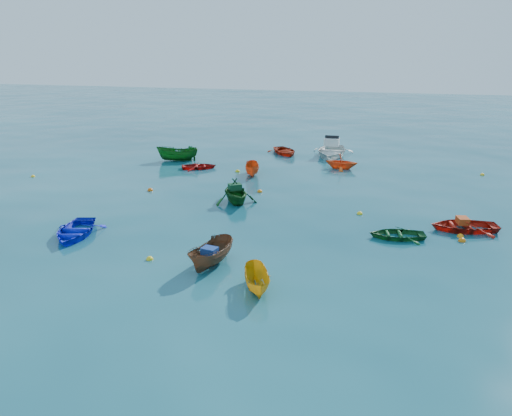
# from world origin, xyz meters

# --- Properties ---
(ground) EXTENTS (160.00, 160.00, 0.00)m
(ground) POSITION_xyz_m (0.00, 0.00, 0.00)
(ground) COLOR #0A3B4D
(ground) RESTS_ON ground
(dinghy_blue_sw) EXTENTS (3.22, 3.92, 0.71)m
(dinghy_blue_sw) POSITION_xyz_m (-7.78, -0.18, 0.00)
(dinghy_blue_sw) COLOR #101CCE
(dinghy_blue_sw) RESTS_ON ground
(sampan_brown_mid) EXTENTS (1.71, 3.15, 1.15)m
(sampan_brown_mid) POSITION_xyz_m (-0.17, -1.80, 0.00)
(sampan_brown_mid) COLOR brown
(sampan_brown_mid) RESTS_ON ground
(sampan_yellow_mid) EXTENTS (1.73, 2.62, 0.95)m
(sampan_yellow_mid) POSITION_xyz_m (2.22, -3.43, 0.00)
(sampan_yellow_mid) COLOR #CA9212
(sampan_yellow_mid) RESTS_ON ground
(dinghy_green_e) EXTENTS (2.93, 2.31, 0.55)m
(dinghy_green_e) POSITION_xyz_m (7.42, 3.47, 0.00)
(dinghy_green_e) COLOR #135323
(dinghy_green_e) RESTS_ON ground
(dinghy_red_nw) EXTENTS (3.08, 2.68, 0.53)m
(dinghy_red_nw) POSITION_xyz_m (-6.79, 14.27, 0.00)
(dinghy_red_nw) COLOR #AF120E
(dinghy_red_nw) RESTS_ON ground
(sampan_orange_n) EXTENTS (1.61, 2.80, 1.02)m
(sampan_orange_n) POSITION_xyz_m (-2.41, 13.37, 0.00)
(sampan_orange_n) COLOR #C34312
(sampan_orange_n) RESTS_ON ground
(dinghy_green_n) EXTENTS (3.69, 3.80, 1.53)m
(dinghy_green_n) POSITION_xyz_m (-1.72, 6.87, 0.00)
(dinghy_green_n) COLOR #114917
(dinghy_green_n) RESTS_ON ground
(dinghy_red_ne) EXTENTS (3.66, 2.93, 0.68)m
(dinghy_red_ne) POSITION_xyz_m (10.67, 5.35, 0.00)
(dinghy_red_ne) COLOR #B31B0E
(dinghy_red_ne) RESTS_ON ground
(dinghy_red_far) EXTENTS (3.78, 4.06, 0.69)m
(dinghy_red_far) POSITION_xyz_m (-1.59, 20.95, 0.00)
(dinghy_red_far) COLOR #A7240D
(dinghy_red_far) RESTS_ON ground
(dinghy_orange_far) EXTENTS (2.47, 2.16, 1.24)m
(dinghy_orange_far) POSITION_xyz_m (3.54, 16.84, 0.00)
(dinghy_orange_far) COLOR #F05016
(dinghy_orange_far) RESTS_ON ground
(sampan_green_far) EXTENTS (3.47, 2.08, 1.26)m
(sampan_green_far) POSITION_xyz_m (-9.37, 16.28, 0.00)
(sampan_green_far) COLOR #135115
(sampan_green_far) RESTS_ON ground
(motorboat_white) EXTENTS (3.50, 4.86, 1.60)m
(motorboat_white) POSITION_xyz_m (2.31, 21.26, 0.00)
(motorboat_white) COLOR white
(motorboat_white) RESTS_ON ground
(tarp_blue_a) EXTENTS (0.71, 0.60, 0.31)m
(tarp_blue_a) POSITION_xyz_m (-0.20, -1.94, 0.73)
(tarp_blue_a) COLOR navy
(tarp_blue_a) RESTS_ON sampan_brown_mid
(tarp_green_b) EXTENTS (0.91, 0.86, 0.35)m
(tarp_green_b) POSITION_xyz_m (-1.78, 6.95, 0.94)
(tarp_green_b) COLOR #0F3F21
(tarp_green_b) RESTS_ON dinghy_green_n
(tarp_orange_b) EXTENTS (0.64, 0.77, 0.33)m
(tarp_orange_b) POSITION_xyz_m (10.58, 5.33, 0.50)
(tarp_orange_b) COLOR #B23B12
(tarp_orange_b) RESTS_ON dinghy_red_ne
(buoy_ye_a) EXTENTS (0.31, 0.31, 0.31)m
(buoy_ye_a) POSITION_xyz_m (-3.00, -1.88, 0.00)
(buoy_ye_a) COLOR yellow
(buoy_ye_a) RESTS_ON ground
(buoy_or_b) EXTENTS (0.35, 0.35, 0.35)m
(buoy_or_b) POSITION_xyz_m (10.41, 3.73, 0.00)
(buoy_or_b) COLOR orange
(buoy_or_b) RESTS_ON ground
(buoy_ye_b) EXTENTS (0.29, 0.29, 0.29)m
(buoy_ye_b) POSITION_xyz_m (-17.22, 9.03, 0.00)
(buoy_ye_b) COLOR yellow
(buoy_ye_b) RESTS_ON ground
(buoy_or_c) EXTENTS (0.36, 0.36, 0.36)m
(buoy_or_c) POSITION_xyz_m (-7.70, 7.90, 0.00)
(buoy_or_c) COLOR #D2550B
(buoy_or_c) RESTS_ON ground
(buoy_ye_c) EXTENTS (0.31, 0.31, 0.31)m
(buoy_ye_c) POSITION_xyz_m (5.49, 6.54, 0.00)
(buoy_ye_c) COLOR yellow
(buoy_ye_c) RESTS_ON ground
(buoy_or_d) EXTENTS (0.32, 0.32, 0.32)m
(buoy_or_d) POSITION_xyz_m (10.41, 4.31, 0.00)
(buoy_or_d) COLOR orange
(buoy_or_d) RESTS_ON ground
(buoy_ye_d) EXTENTS (0.35, 0.35, 0.35)m
(buoy_ye_d) POSITION_xyz_m (-3.70, 13.99, 0.00)
(buoy_ye_d) COLOR yellow
(buoy_ye_d) RESTS_ON ground
(buoy_or_e) EXTENTS (0.33, 0.33, 0.33)m
(buoy_or_e) POSITION_xyz_m (-0.87, 9.35, 0.00)
(buoy_or_e) COLOR orange
(buoy_or_e) RESTS_ON ground
(buoy_ye_e) EXTENTS (0.30, 0.30, 0.30)m
(buoy_ye_e) POSITION_xyz_m (13.46, 17.39, 0.00)
(buoy_ye_e) COLOR yellow
(buoy_ye_e) RESTS_ON ground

